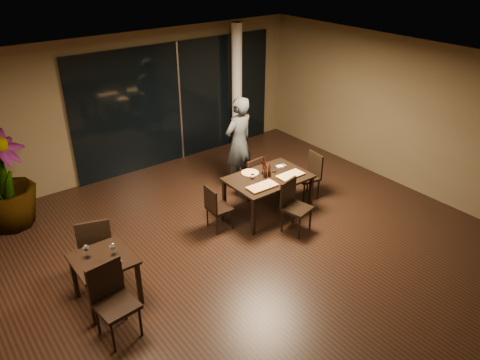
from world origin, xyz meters
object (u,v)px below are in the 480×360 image
at_px(chair_main_near, 293,203).
at_px(chair_side_near, 112,297).
at_px(diner, 239,143).
at_px(bottle_c, 264,165).
at_px(chair_main_right, 310,173).
at_px(bottle_a, 265,170).
at_px(chair_main_left, 216,206).
at_px(side_table, 104,265).
at_px(potted_plant, 3,180).
at_px(chair_main_far, 251,176).
at_px(chair_side_far, 95,244).
at_px(main_table, 268,181).
at_px(bottle_b, 270,170).

distance_m(chair_main_near, chair_side_near, 3.56).
height_order(diner, bottle_c, diner).
xyz_separation_m(chair_main_right, bottle_a, (-1.13, 0.05, 0.39)).
bearing_deg(diner, chair_main_left, 30.34).
bearing_deg(side_table, chair_main_near, -3.56).
relative_size(side_table, potted_plant, 0.44).
distance_m(side_table, chair_main_far, 3.67).
relative_size(chair_main_near, chair_side_far, 0.90).
distance_m(main_table, chair_main_right, 1.08).
bearing_deg(bottle_a, main_table, -16.07).
relative_size(chair_main_left, bottle_b, 3.26).
bearing_deg(bottle_a, bottle_b, -10.99).
bearing_deg(chair_side_far, chair_main_near, -176.54).
bearing_deg(chair_main_left, main_table, -92.49).
distance_m(main_table, bottle_c, 0.29).
bearing_deg(diner, main_table, 70.38).
xyz_separation_m(chair_side_near, potted_plant, (-0.43, 3.57, 0.32)).
distance_m(side_table, diner, 4.01).
height_order(chair_main_right, chair_side_near, chair_side_near).
height_order(side_table, potted_plant, potted_plant).
height_order(chair_main_near, chair_side_near, chair_side_near).
distance_m(chair_main_left, chair_side_far, 2.18).
bearing_deg(chair_side_far, potted_plant, -55.71).
distance_m(chair_main_right, bottle_c, 1.15).
height_order(chair_main_far, chair_main_right, chair_main_right).
xyz_separation_m(side_table, diner, (3.62, 1.70, 0.34)).
bearing_deg(chair_main_right, side_table, -76.30).
distance_m(chair_side_near, bottle_b, 3.77).
bearing_deg(potted_plant, chair_main_left, -39.20).
xyz_separation_m(potted_plant, bottle_a, (3.93, -2.43, -0.00)).
relative_size(chair_main_far, chair_main_left, 1.03).
bearing_deg(chair_main_far, bottle_c, 75.69).
bearing_deg(chair_main_right, bottle_a, -84.64).
relative_size(chair_main_right, chair_side_near, 0.88).
height_order(side_table, chair_main_far, chair_main_far).
bearing_deg(chair_side_far, bottle_b, -164.32).
relative_size(chair_side_far, chair_side_near, 1.01).
height_order(chair_main_left, potted_plant, potted_plant).
height_order(chair_main_near, chair_side_far, chair_side_far).
bearing_deg(potted_plant, bottle_a, -31.70).
distance_m(chair_main_near, bottle_a, 0.82).
bearing_deg(bottle_b, potted_plant, 148.68).
xyz_separation_m(side_table, bottle_a, (3.34, 0.52, 0.28)).
bearing_deg(chair_main_far, diner, -107.01).
bearing_deg(chair_main_right, diner, -137.57).
height_order(potted_plant, bottle_b, potted_plant).
bearing_deg(chair_side_far, chair_main_left, -162.78).
bearing_deg(chair_side_near, side_table, 70.19).
bearing_deg(chair_side_far, chair_side_near, 95.39).
bearing_deg(side_table, chair_main_left, 14.62).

